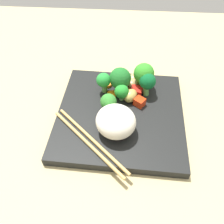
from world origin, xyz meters
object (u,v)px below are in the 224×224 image
at_px(broccoli_floret_3, 144,74).
at_px(carrot_slice_1, 106,100).
at_px(square_plate, 120,115).
at_px(chopstick_pair, 89,141).
at_px(rice_mound, 116,121).

distance_m(broccoli_floret_3, carrot_slice_1, 0.11).
distance_m(square_plate, chopstick_pair, 0.10).
bearing_deg(carrot_slice_1, square_plate, -135.02).
xyz_separation_m(square_plate, carrot_slice_1, (0.03, 0.03, 0.01)).
height_order(square_plate, chopstick_pair, chopstick_pair).
xyz_separation_m(square_plate, chopstick_pair, (-0.09, 0.06, 0.01)).
relative_size(rice_mound, broccoli_floret_3, 1.21).
xyz_separation_m(rice_mound, chopstick_pair, (-0.03, 0.05, -0.03)).
bearing_deg(square_plate, broccoli_floret_3, -29.42).
bearing_deg(rice_mound, square_plate, -7.95).
bearing_deg(broccoli_floret_3, carrot_slice_1, 121.96).
height_order(square_plate, rice_mound, rice_mound).
height_order(rice_mound, carrot_slice_1, rice_mound).
xyz_separation_m(square_plate, rice_mound, (-0.05, 0.01, 0.04)).
bearing_deg(broccoli_floret_3, rice_mound, 158.07).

